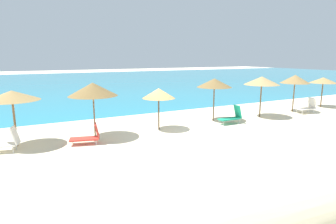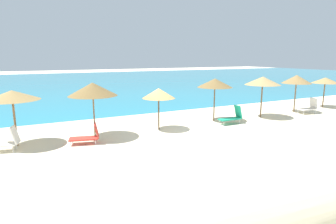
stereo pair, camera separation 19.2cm
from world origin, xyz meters
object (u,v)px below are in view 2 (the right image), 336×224
(beach_umbrella_2, at_px, (12,95))
(beach_umbrella_6, at_px, (263,81))
(beach_umbrella_3, at_px, (93,89))
(beach_umbrella_5, at_px, (215,83))
(beach_umbrella_8, at_px, (325,80))
(lounge_chair_1, at_px, (88,136))
(lounge_chair_0, at_px, (4,142))
(beach_umbrella_4, at_px, (159,93))
(beach_umbrella_7, at_px, (297,79))
(lounge_chair_2, at_px, (309,107))
(lounge_chair_3, at_px, (232,117))

(beach_umbrella_2, bearing_deg, beach_umbrella_6, -1.91)
(beach_umbrella_3, distance_m, beach_umbrella_5, 8.05)
(beach_umbrella_2, relative_size, beach_umbrella_8, 1.07)
(beach_umbrella_6, height_order, lounge_chair_1, beach_umbrella_6)
(beach_umbrella_5, relative_size, lounge_chair_0, 1.67)
(lounge_chair_0, bearing_deg, beach_umbrella_8, -74.29)
(beach_umbrella_4, bearing_deg, beach_umbrella_3, 179.13)
(beach_umbrella_4, distance_m, beach_umbrella_6, 7.95)
(beach_umbrella_5, bearing_deg, beach_umbrella_3, -177.28)
(beach_umbrella_6, xyz_separation_m, lounge_chair_1, (-12.24, -0.74, -2.20))
(beach_umbrella_8, height_order, lounge_chair_1, beach_umbrella_8)
(beach_umbrella_4, xyz_separation_m, beach_umbrella_8, (15.62, 0.40, 0.12))
(beach_umbrella_5, bearing_deg, beach_umbrella_7, -2.85)
(beach_umbrella_7, bearing_deg, lounge_chair_1, -176.50)
(beach_umbrella_3, distance_m, beach_umbrella_4, 3.77)
(beach_umbrella_6, xyz_separation_m, beach_umbrella_8, (7.69, 0.56, -0.31))
(lounge_chair_1, relative_size, lounge_chair_2, 1.06)
(lounge_chair_0, height_order, lounge_chair_1, lounge_chair_0)
(beach_umbrella_5, bearing_deg, lounge_chair_3, -67.92)
(beach_umbrella_2, distance_m, beach_umbrella_8, 23.06)
(beach_umbrella_4, bearing_deg, beach_umbrella_5, 5.84)
(beach_umbrella_4, height_order, lounge_chair_3, beach_umbrella_4)
(lounge_chair_3, bearing_deg, lounge_chair_2, -89.29)
(beach_umbrella_5, relative_size, lounge_chair_1, 1.84)
(beach_umbrella_8, xyz_separation_m, lounge_chair_2, (-3.46, -1.26, -1.79))
(beach_umbrella_8, bearing_deg, beach_umbrella_4, -178.54)
(beach_umbrella_5, distance_m, lounge_chair_1, 8.97)
(beach_umbrella_2, relative_size, lounge_chair_3, 1.75)
(beach_umbrella_2, height_order, beach_umbrella_7, beach_umbrella_7)
(beach_umbrella_4, xyz_separation_m, lounge_chair_0, (-7.92, -0.37, -1.69))
(beach_umbrella_6, bearing_deg, beach_umbrella_3, 178.92)
(beach_umbrella_4, relative_size, beach_umbrella_6, 0.85)
(beach_umbrella_4, height_order, lounge_chair_0, beach_umbrella_4)
(lounge_chair_3, bearing_deg, beach_umbrella_8, -82.59)
(beach_umbrella_7, bearing_deg, beach_umbrella_3, -179.94)
(beach_umbrella_6, bearing_deg, beach_umbrella_4, 178.82)
(lounge_chair_0, bearing_deg, lounge_chair_2, -77.56)
(beach_umbrella_5, bearing_deg, lounge_chair_0, -176.21)
(beach_umbrella_7, bearing_deg, beach_umbrella_6, -176.40)
(lounge_chair_3, bearing_deg, beach_umbrella_4, 80.98)
(beach_umbrella_2, distance_m, beach_umbrella_7, 19.11)
(lounge_chair_0, relative_size, lounge_chair_3, 1.10)
(beach_umbrella_7, distance_m, lounge_chair_2, 2.31)
(lounge_chair_1, height_order, lounge_chair_3, lounge_chair_3)
(beach_umbrella_5, bearing_deg, beach_umbrella_4, -174.16)
(beach_umbrella_3, distance_m, beach_umbrella_7, 15.41)
(beach_umbrella_3, xyz_separation_m, lounge_chair_1, (-0.56, -0.96, -2.20))
(beach_umbrella_3, height_order, beach_umbrella_6, beach_umbrella_3)
(lounge_chair_3, bearing_deg, beach_umbrella_3, 84.89)
(beach_umbrella_5, height_order, beach_umbrella_7, beach_umbrella_7)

